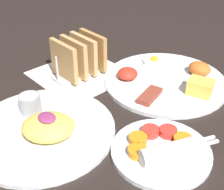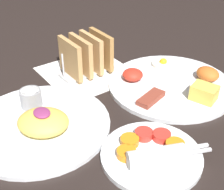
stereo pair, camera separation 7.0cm
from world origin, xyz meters
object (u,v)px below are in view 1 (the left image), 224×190
at_px(plate_breakfast, 167,80).
at_px(plate_foreground, 43,127).
at_px(toast_rack, 79,57).
at_px(plate_condiments, 162,149).

xyz_separation_m(plate_breakfast, plate_foreground, (-0.05, -0.34, 0.00)).
bearing_deg(plate_foreground, toast_rack, 124.76).
relative_size(plate_condiments, plate_foreground, 0.63).
bearing_deg(plate_breakfast, plate_condiments, -53.30).
xyz_separation_m(plate_breakfast, toast_rack, (-0.19, -0.14, 0.04)).
bearing_deg(toast_rack, plate_breakfast, 36.16).
bearing_deg(toast_rack, plate_condiments, -12.18).
height_order(plate_breakfast, toast_rack, toast_rack).
relative_size(plate_breakfast, plate_condiments, 1.66).
relative_size(plate_foreground, toast_rack, 2.02).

